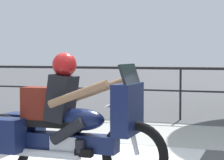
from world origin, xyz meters
TOP-DOWN VIEW (x-y plane):
  - sidewalk_band at (0.00, 3.40)m, footprint 44.00×2.40m
  - fence_railing at (0.00, 5.38)m, footprint 36.00×0.05m
  - motorcycle at (-0.38, -0.19)m, footprint 2.52×0.76m

SIDE VIEW (x-z plane):
  - sidewalk_band at x=0.00m, z-range 0.00..0.01m
  - motorcycle at x=-0.38m, z-range -0.08..1.47m
  - fence_railing at x=0.00m, z-range 0.36..1.61m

